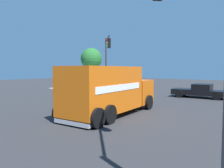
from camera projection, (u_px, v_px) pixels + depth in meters
name	position (u px, v px, depth m)	size (l,w,h in m)	color
ground_plane	(119.00, 111.00, 14.63)	(100.00, 100.00, 0.00)	#2B2B2D
sidewalk_corner_near	(100.00, 88.00, 31.92)	(10.57, 10.57, 0.14)	#9E998E
delivery_truck	(109.00, 90.00, 13.35)	(7.72, 3.30, 2.99)	orange
traffic_light_primary	(107.00, 57.00, 23.83)	(2.76, 2.71, 6.26)	#38383D
pickup_black	(200.00, 90.00, 21.56)	(2.54, 5.32, 1.38)	black
pedestrian_near_corner	(101.00, 81.00, 31.77)	(0.53, 0.27, 1.74)	navy
pedestrian_crossing	(87.00, 82.00, 31.67)	(0.24, 0.53, 1.59)	#4C4C51
picket_fence_run	(76.00, 83.00, 34.95)	(7.12, 0.05, 0.95)	white
shade_tree_near	(91.00, 59.00, 34.65)	(3.39, 3.39, 6.09)	brown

